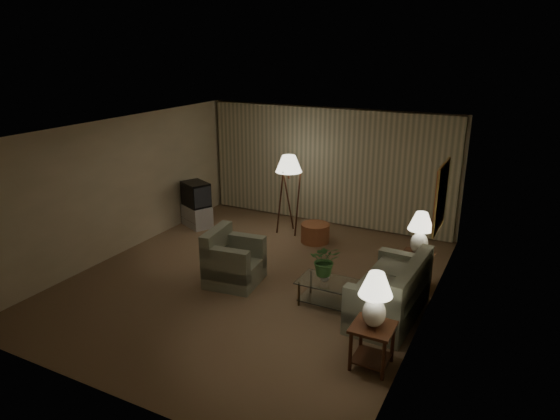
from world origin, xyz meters
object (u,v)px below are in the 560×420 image
object	(u,v)px
sofa	(389,294)
tv_cabinet	(197,216)
table_lamp_near	(375,295)
floor_lamp	(289,193)
coffee_table	(333,290)
vase	(325,276)
armchair	(234,262)
side_table_near	(372,339)
side_table_far	(417,264)
crt_tv	(196,194)
table_lamp_far	(420,230)
ottoman	(315,233)

from	to	relation	value
sofa	tv_cabinet	xyz separation A→B (m)	(-5.05, 1.96, -0.13)
table_lamp_near	floor_lamp	world-z (taller)	floor_lamp
coffee_table	floor_lamp	bearing A→B (deg)	128.46
vase	tv_cabinet	bearing A→B (deg)	152.92
floor_lamp	vase	world-z (taller)	floor_lamp
tv_cabinet	vase	xyz separation A→B (m)	(4.02, -2.06, 0.25)
armchair	side_table_near	xyz separation A→B (m)	(2.88, -1.25, 0.03)
armchair	side_table_far	bearing A→B (deg)	-71.67
side_table_near	coffee_table	bearing A→B (deg)	129.49
coffee_table	crt_tv	bearing A→B (deg)	153.76
table_lamp_far	armchair	bearing A→B (deg)	-154.86
table_lamp_near	crt_tv	bearing A→B (deg)	147.56
side_table_near	floor_lamp	size ratio (longest dim) A/B	0.34
coffee_table	ottoman	xyz separation A→B (m)	(-1.34, 2.40, -0.08)
sofa	coffee_table	world-z (taller)	sofa
coffee_table	tv_cabinet	size ratio (longest dim) A/B	1.31
tv_cabinet	floor_lamp	world-z (taller)	floor_lamp
ottoman	side_table_near	bearing A→B (deg)	-57.00
armchair	crt_tv	distance (m)	3.12
side_table_near	table_lamp_far	world-z (taller)	table_lamp_far
side_table_near	vase	xyz separation A→B (m)	(-1.18, 1.25, 0.09)
crt_tv	floor_lamp	size ratio (longest dim) A/B	0.44
table_lamp_near	vase	bearing A→B (deg)	133.35
table_lamp_far	ottoman	size ratio (longest dim) A/B	1.24
side_table_near	coffee_table	size ratio (longest dim) A/B	0.53
sofa	armchair	size ratio (longest dim) A/B	1.61
table_lamp_far	vase	size ratio (longest dim) A/B	4.60
floor_lamp	table_lamp_near	bearing A→B (deg)	-51.20
crt_tv	vase	world-z (taller)	crt_tv
sofa	coffee_table	distance (m)	0.89
sofa	side_table_far	xyz separation A→B (m)	(0.15, 1.25, 0.02)
side_table_far	table_lamp_near	distance (m)	2.68
sofa	floor_lamp	bearing A→B (deg)	-127.61
side_table_near	vase	distance (m)	1.72
armchair	tv_cabinet	distance (m)	3.10
armchair	coffee_table	distance (m)	1.86
armchair	ottoman	world-z (taller)	armchair
crt_tv	ottoman	size ratio (longest dim) A/B	1.28
armchair	floor_lamp	bearing A→B (deg)	-1.65
side_table_near	table_lamp_far	size ratio (longest dim) A/B	0.80
side_table_far	floor_lamp	world-z (taller)	floor_lamp
armchair	ottoman	size ratio (longest dim) A/B	1.84
coffee_table	crt_tv	size ratio (longest dim) A/B	1.45
side_table_near	tv_cabinet	bearing A→B (deg)	147.56
table_lamp_far	crt_tv	xyz separation A→B (m)	(-5.20, 0.71, -0.27)
table_lamp_far	floor_lamp	xyz separation A→B (m)	(-3.12, 1.28, -0.12)
tv_cabinet	ottoman	bearing A→B (deg)	32.77
side_table_near	vase	size ratio (longest dim) A/B	3.69
armchair	side_table_far	size ratio (longest dim) A/B	1.86
floor_lamp	table_lamp_far	bearing A→B (deg)	-22.34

